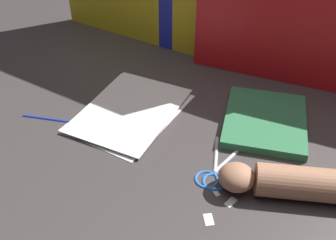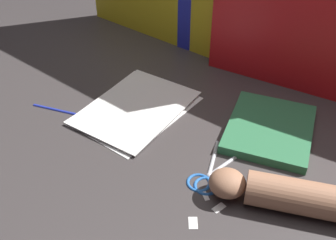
{
  "view_description": "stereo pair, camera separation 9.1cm",
  "coord_description": "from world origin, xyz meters",
  "px_view_note": "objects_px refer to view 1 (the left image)",
  "views": [
    {
      "loc": [
        0.38,
        -0.6,
        0.62
      ],
      "look_at": [
        0.02,
        0.03,
        0.06
      ],
      "focal_mm": 42.0,
      "sensor_mm": 36.0,
      "label": 1
    },
    {
      "loc": [
        0.46,
        -0.55,
        0.62
      ],
      "look_at": [
        0.02,
        0.03,
        0.06
      ],
      "focal_mm": 42.0,
      "sensor_mm": 36.0,
      "label": 2
    }
  ],
  "objects_px": {
    "paper_stack": "(130,110)",
    "hand_forearm": "(295,183)",
    "book_closed": "(265,121)",
    "scissors": "(215,171)"
  },
  "relations": [
    {
      "from": "paper_stack",
      "to": "hand_forearm",
      "type": "bearing_deg",
      "value": -8.63
    },
    {
      "from": "hand_forearm",
      "to": "book_closed",
      "type": "bearing_deg",
      "value": 122.82
    },
    {
      "from": "scissors",
      "to": "hand_forearm",
      "type": "xyz_separation_m",
      "value": [
        0.17,
        0.02,
        0.03
      ]
    },
    {
      "from": "book_closed",
      "to": "hand_forearm",
      "type": "bearing_deg",
      "value": -57.18
    },
    {
      "from": "book_closed",
      "to": "scissors",
      "type": "height_order",
      "value": "book_closed"
    },
    {
      "from": "book_closed",
      "to": "scissors",
      "type": "relative_size",
      "value": 1.62
    },
    {
      "from": "paper_stack",
      "to": "book_closed",
      "type": "bearing_deg",
      "value": 21.23
    },
    {
      "from": "paper_stack",
      "to": "scissors",
      "type": "relative_size",
      "value": 1.85
    },
    {
      "from": "paper_stack",
      "to": "scissors",
      "type": "bearing_deg",
      "value": -17.75
    },
    {
      "from": "paper_stack",
      "to": "hand_forearm",
      "type": "distance_m",
      "value": 0.46
    }
  ]
}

